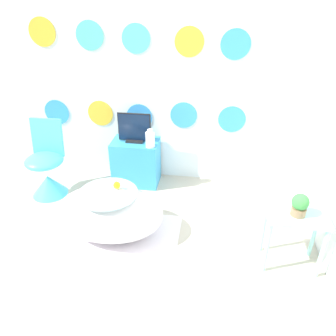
# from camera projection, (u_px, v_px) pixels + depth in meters

# --- Properties ---
(ground_plane) EXTENTS (12.00, 12.00, 0.00)m
(ground_plane) POSITION_uv_depth(u_px,v_px,m) (78.00, 328.00, 2.15)
(ground_plane) COLOR #BCB29E
(wall_back_dotted) EXTENTS (4.47, 0.05, 2.60)m
(wall_back_dotted) POSITION_uv_depth(u_px,v_px,m) (139.00, 61.00, 3.30)
(wall_back_dotted) COLOR white
(wall_back_dotted) RESTS_ON ground_plane
(rug) EXTENTS (1.28, 0.77, 0.01)m
(rug) POSITION_uv_depth(u_px,v_px,m) (106.00, 236.00, 2.93)
(rug) COLOR silver
(rug) RESTS_ON ground_plane
(bathtub) EXTENTS (0.94, 0.62, 0.45)m
(bathtub) POSITION_uv_depth(u_px,v_px,m) (110.00, 213.00, 2.86)
(bathtub) COLOR white
(bathtub) RESTS_ON ground_plane
(rubber_duck) EXTENTS (0.06, 0.07, 0.08)m
(rubber_duck) POSITION_uv_depth(u_px,v_px,m) (117.00, 185.00, 2.78)
(rubber_duck) COLOR yellow
(rubber_duck) RESTS_ON bathtub
(chair) EXTENTS (0.39, 0.39, 0.80)m
(chair) POSITION_uv_depth(u_px,v_px,m) (47.00, 172.00, 3.42)
(chair) COLOR #4CC6DB
(chair) RESTS_ON ground_plane
(tv_cabinet) EXTENTS (0.50, 0.33, 0.50)m
(tv_cabinet) POSITION_uv_depth(u_px,v_px,m) (136.00, 162.00, 3.63)
(tv_cabinet) COLOR #389ED6
(tv_cabinet) RESTS_ON ground_plane
(tv) EXTENTS (0.35, 0.12, 0.31)m
(tv) POSITION_uv_depth(u_px,v_px,m) (134.00, 129.00, 3.44)
(tv) COLOR black
(tv) RESTS_ON tv_cabinet
(vase) EXTENTS (0.09, 0.09, 0.19)m
(vase) POSITION_uv_depth(u_px,v_px,m) (150.00, 139.00, 3.35)
(vase) COLOR white
(vase) RESTS_ON tv_cabinet
(side_table) EXTENTS (0.45, 0.28, 0.48)m
(side_table) POSITION_uv_depth(u_px,v_px,m) (295.00, 226.00, 2.47)
(side_table) COLOR #99E0D8
(side_table) RESTS_ON ground_plane
(potted_plant_left) EXTENTS (0.12, 0.12, 0.18)m
(potted_plant_left) POSITION_uv_depth(u_px,v_px,m) (300.00, 205.00, 2.38)
(potted_plant_left) COLOR #8C6B4C
(potted_plant_left) RESTS_ON side_table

